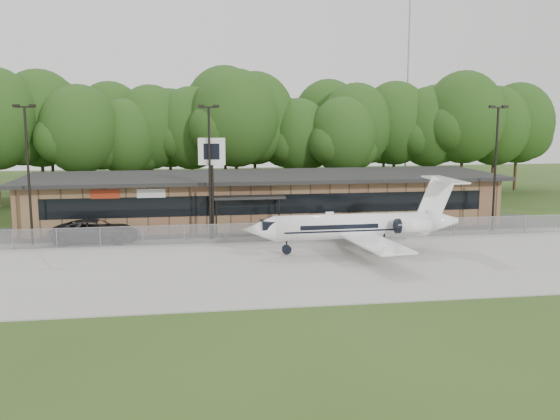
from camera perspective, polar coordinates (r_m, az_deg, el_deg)
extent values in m
plane|color=#2D4318|center=(32.74, 3.90, -8.26)|extent=(160.00, 160.00, 0.00)
cube|color=#9E9B93|center=(40.28, 1.38, -4.91)|extent=(64.00, 18.00, 0.08)
cube|color=#383835|center=(51.39, -0.91, -1.90)|extent=(50.00, 9.00, 0.06)
cube|color=olive|center=(55.47, -1.57, 0.96)|extent=(40.00, 10.00, 4.00)
cube|color=black|center=(50.50, -0.84, 0.52)|extent=(36.00, 0.08, 1.60)
cube|color=black|center=(54.72, -1.51, 3.12)|extent=(41.00, 11.50, 0.30)
cube|color=black|center=(49.59, -3.03, 1.17)|extent=(6.00, 1.60, 0.20)
cube|color=#A12C13|center=(50.19, -15.70, 1.41)|extent=(2.20, 0.06, 0.70)
cube|color=silver|center=(49.90, -11.70, 1.51)|extent=(2.20, 0.06, 0.70)
cube|color=gray|center=(46.88, -0.15, -2.05)|extent=(46.00, 0.03, 1.50)
cube|color=gray|center=(46.74, -0.15, -1.15)|extent=(46.00, 0.04, 0.04)
cylinder|color=gray|center=(83.73, 11.57, 10.65)|extent=(0.20, 0.20, 25.00)
cylinder|color=black|center=(48.48, -21.99, 2.74)|extent=(0.18, 0.18, 10.00)
cube|color=black|center=(48.26, -22.34, 8.71)|extent=(1.20, 0.12, 0.12)
cube|color=black|center=(48.39, -22.99, 8.76)|extent=(0.45, 0.30, 0.22)
cube|color=black|center=(48.14, -21.70, 8.83)|extent=(0.45, 0.30, 0.22)
cylinder|color=black|center=(47.26, -6.44, 3.19)|extent=(0.18, 0.18, 10.00)
cube|color=black|center=(47.04, -6.55, 9.32)|extent=(1.20, 0.12, 0.12)
cube|color=black|center=(47.02, -7.23, 9.40)|extent=(0.45, 0.30, 0.22)
cube|color=black|center=(47.07, -5.87, 9.42)|extent=(0.45, 0.30, 0.22)
cylinder|color=black|center=(53.44, 19.07, 3.41)|extent=(0.18, 0.18, 10.00)
cube|color=black|center=(53.24, 19.35, 8.83)|extent=(1.20, 0.12, 0.12)
cube|color=black|center=(52.98, 18.82, 8.93)|extent=(0.45, 0.30, 0.22)
cube|color=black|center=(53.50, 19.88, 8.87)|extent=(0.45, 0.30, 0.22)
cylinder|color=white|center=(43.17, 6.55, -1.58)|extent=(10.88, 2.00, 1.73)
cone|color=white|center=(41.77, -2.02, -1.88)|extent=(2.21, 1.79, 1.73)
cone|color=white|center=(45.48, 14.56, -1.07)|extent=(2.43, 1.79, 1.73)
cube|color=white|center=(40.09, 8.76, -3.15)|extent=(2.54, 6.56, 0.13)
cube|color=white|center=(46.78, 5.91, -1.37)|extent=(2.54, 6.56, 0.13)
cylinder|color=white|center=(43.18, 12.04, -1.50)|extent=(2.41, 1.03, 0.98)
cylinder|color=white|center=(45.66, 10.76, -0.90)|extent=(2.41, 1.03, 0.98)
cube|color=white|center=(45.02, 14.01, 0.88)|extent=(2.67, 0.22, 3.26)
cube|color=white|center=(45.13, 14.83, 2.60)|extent=(1.53, 5.02, 0.11)
cube|color=black|center=(41.83, -1.00, -1.44)|extent=(1.12, 1.33, 0.54)
cube|color=black|center=(44.05, 8.95, -3.36)|extent=(0.93, 2.62, 0.76)
cylinder|color=black|center=(42.38, 0.60, -3.74)|extent=(0.67, 0.67, 0.24)
imported|color=#333335|center=(48.66, -16.50, -1.86)|extent=(6.34, 2.94, 1.76)
cylinder|color=black|center=(47.71, -6.20, 1.68)|extent=(0.26, 0.26, 7.41)
cube|color=silver|center=(47.43, -6.26, 5.34)|extent=(2.05, 0.57, 2.04)
cube|color=black|center=(47.31, -6.28, 5.33)|extent=(1.19, 0.24, 1.20)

